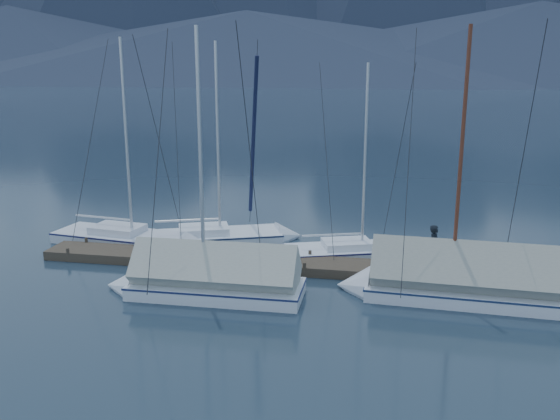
# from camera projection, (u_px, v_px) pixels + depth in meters

# --- Properties ---
(ground) EXTENTS (1000.00, 1000.00, 0.00)m
(ground) POSITION_uv_depth(u_px,v_px,m) (269.00, 288.00, 19.65)
(ground) COLOR #152330
(ground) RESTS_ON ground
(dock) EXTENTS (18.00, 1.50, 0.54)m
(dock) POSITION_uv_depth(u_px,v_px,m) (280.00, 266.00, 21.54)
(dock) COLOR #382D23
(dock) RESTS_ON ground
(mooring_posts) EXTENTS (15.12, 1.52, 0.35)m
(mooring_posts) POSITION_uv_depth(u_px,v_px,m) (267.00, 259.00, 21.57)
(mooring_posts) COLOR #382D23
(mooring_posts) RESTS_ON ground
(sailboat_open_left) EXTENTS (7.07, 3.09, 9.09)m
(sailboat_open_left) POSITION_uv_depth(u_px,v_px,m) (143.00, 241.00, 24.33)
(sailboat_open_left) COLOR silver
(sailboat_open_left) RESTS_ON ground
(sailboat_open_mid) EXTENTS (6.99, 4.22, 8.94)m
(sailboat_open_mid) POSITION_uv_depth(u_px,v_px,m) (232.00, 238.00, 24.84)
(sailboat_open_mid) COLOR white
(sailboat_open_mid) RESTS_ON ground
(sailboat_open_right) EXTENTS (6.30, 3.63, 8.04)m
(sailboat_open_right) POSITION_uv_depth(u_px,v_px,m) (372.00, 252.00, 23.03)
(sailboat_open_right) COLOR white
(sailboat_open_right) RESTS_ON ground
(sailboat_covered_near) EXTENTS (7.24, 3.09, 9.29)m
(sailboat_covered_near) POSITION_uv_depth(u_px,v_px,m) (447.00, 283.00, 18.80)
(sailboat_covered_near) COLOR white
(sailboat_covered_near) RESTS_ON ground
(sailboat_covered_far) EXTENTS (6.56, 2.79, 9.17)m
(sailboat_covered_far) POSITION_uv_depth(u_px,v_px,m) (201.00, 281.00, 19.02)
(sailboat_covered_far) COLOR white
(sailboat_covered_far) RESTS_ON ground
(person) EXTENTS (0.52, 0.64, 1.54)m
(person) POSITION_uv_depth(u_px,v_px,m) (434.00, 247.00, 20.45)
(person) COLOR black
(person) RESTS_ON dock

